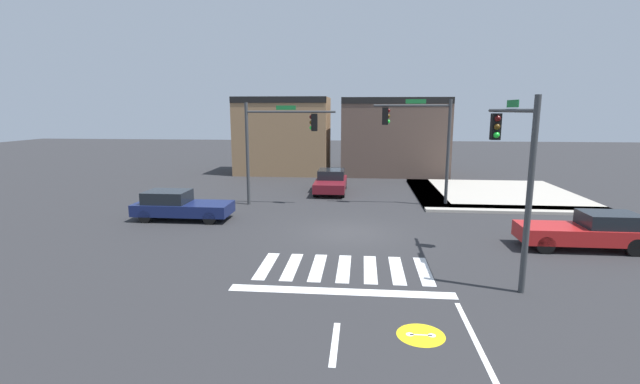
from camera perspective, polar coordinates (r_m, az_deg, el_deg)
ground_plane at (r=19.75m, az=3.65°, el=-5.25°), size 120.00×120.00×0.00m
crosswalk_near at (r=15.46m, az=3.09°, el=-9.77°), size 5.85×2.71×0.01m
bike_detector_marking at (r=11.51m, az=12.86°, el=-17.52°), size 1.17×1.17×0.01m
curb_corner_northeast at (r=29.97m, az=20.71°, el=-0.32°), size 10.00×10.60×0.15m
storefront_row at (r=37.79m, az=3.04°, el=7.25°), size 17.48×5.70×6.41m
traffic_signal_northeast at (r=25.29m, az=12.91°, el=7.44°), size 4.24×0.32×5.94m
traffic_signal_southeast at (r=15.46m, az=23.62°, el=4.52°), size 0.32×4.71×5.79m
traffic_signal_northwest at (r=24.96m, az=-5.53°, el=7.25°), size 5.06×0.32×5.77m
car_maroon at (r=29.18m, az=1.42°, el=1.38°), size 1.95×4.54×1.45m
car_red at (r=20.18m, az=31.24°, el=-4.30°), size 4.71×1.70×1.46m
car_navy at (r=22.99m, az=-17.68°, el=-1.65°), size 4.71×1.85×1.43m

